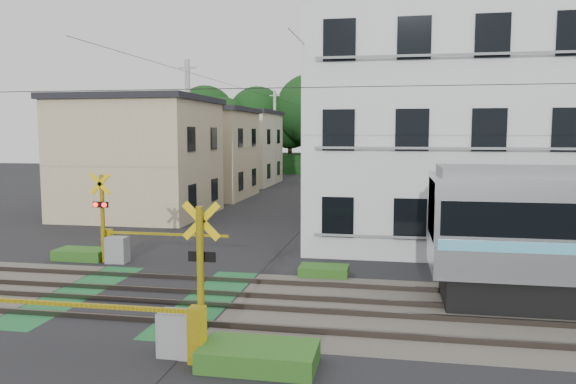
% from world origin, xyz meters
% --- Properties ---
extents(ground, '(120.00, 120.00, 0.00)m').
position_xyz_m(ground, '(0.00, 0.00, 0.00)').
color(ground, black).
extents(track_bed, '(120.00, 120.00, 0.14)m').
position_xyz_m(track_bed, '(0.00, 0.00, 0.04)').
color(track_bed, '#47423A').
rests_on(track_bed, ground).
extents(crossing_signal_near, '(4.74, 0.65, 3.09)m').
position_xyz_m(crossing_signal_near, '(2.59, -3.65, 0.71)').
color(crossing_signal_near, yellow).
rests_on(crossing_signal_near, ground).
extents(crossing_signal_far, '(4.74, 0.65, 3.09)m').
position_xyz_m(crossing_signal_far, '(-2.59, 3.65, 0.71)').
color(crossing_signal_far, yellow).
rests_on(crossing_signal_far, ground).
extents(apartment_block, '(10.20, 8.36, 9.30)m').
position_xyz_m(apartment_block, '(8.50, 9.49, 4.66)').
color(apartment_block, silver).
rests_on(apartment_block, ground).
extents(houses_row, '(22.07, 31.35, 6.80)m').
position_xyz_m(houses_row, '(0.25, 25.92, 3.24)').
color(houses_row, '#C0AF88').
rests_on(houses_row, ground).
extents(tree_hill, '(40.00, 12.81, 11.53)m').
position_xyz_m(tree_hill, '(0.98, 48.13, 5.49)').
color(tree_hill, black).
rests_on(tree_hill, ground).
extents(catenary, '(60.00, 5.04, 7.00)m').
position_xyz_m(catenary, '(6.00, 0.03, 3.70)').
color(catenary, '#2D2D33').
rests_on(catenary, ground).
extents(utility_poles, '(7.90, 42.00, 8.00)m').
position_xyz_m(utility_poles, '(-1.05, 23.01, 4.08)').
color(utility_poles, '#A5A5A0').
rests_on(utility_poles, ground).
extents(pedestrian, '(0.70, 0.59, 1.65)m').
position_xyz_m(pedestrian, '(0.88, 29.43, 0.82)').
color(pedestrian, black).
rests_on(pedestrian, ground).
extents(weed_patches, '(10.25, 8.80, 0.40)m').
position_xyz_m(weed_patches, '(1.76, -0.09, 0.18)').
color(weed_patches, '#2D5E1E').
rests_on(weed_patches, ground).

